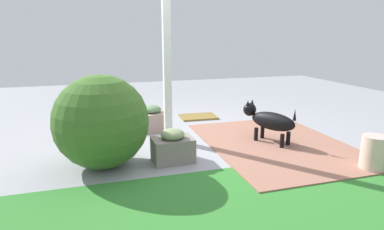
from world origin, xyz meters
The scene contains 10 objects.
ground_plane centered at (0.00, 0.00, 0.00)m, with size 12.00×12.00×0.00m, color #9899A0.
brick_path centered at (-1.06, 0.44, 0.01)m, with size 1.80×2.40×0.02m, color #9F6956.
porch_pillar centered at (0.30, -0.17, 1.01)m, with size 0.10×0.10×2.02m, color white.
stone_planter_nearest centered at (0.44, -0.70, 0.18)m, with size 0.36×0.41×0.40m.
stone_planter_mid centered at (0.43, 0.63, 0.18)m, with size 0.49×0.35×0.40m.
round_shrub centered at (1.21, 0.54, 0.52)m, with size 1.05×1.05×1.05m, color #3C6626.
terracotta_pot_broad centered at (1.63, -0.70, 0.23)m, with size 0.28×0.28×0.40m.
dog centered at (-0.99, 0.35, 0.32)m, with size 0.52×0.78×0.56m.
ceramic_urn centered at (-1.63, 1.49, 0.20)m, with size 0.26×0.26×0.39m, color beige.
doormat centered at (-0.49, -1.25, 0.01)m, with size 0.64×0.45×0.03m, color olive.
Camera 1 is at (1.23, 4.09, 1.46)m, focal length 30.02 mm.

